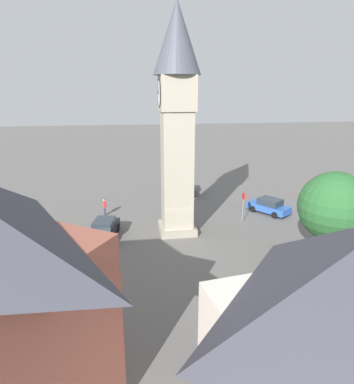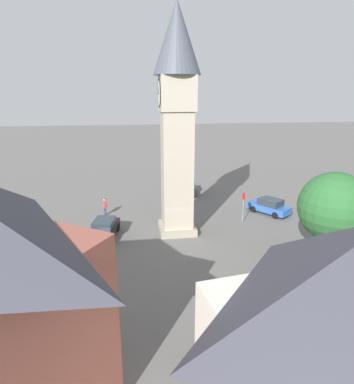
# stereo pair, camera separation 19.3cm
# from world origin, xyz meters

# --- Properties ---
(ground_plane) EXTENTS (200.00, 200.00, 0.00)m
(ground_plane) POSITION_xyz_m (0.00, 0.00, 0.00)
(ground_plane) COLOR #605E5B
(clock_tower) EXTENTS (3.64, 3.64, 18.24)m
(clock_tower) POSITION_xyz_m (0.00, 0.00, 10.62)
(clock_tower) COLOR gray
(clock_tower) RESTS_ON ground
(car_blue_kerb) EXTENTS (4.28, 2.13, 1.53)m
(car_blue_kerb) POSITION_xyz_m (11.03, -2.88, 0.76)
(car_blue_kerb) COLOR black
(car_blue_kerb) RESTS_ON ground
(car_silver_kerb) EXTENTS (4.36, 3.73, 1.53)m
(car_silver_kerb) POSITION_xyz_m (3.10, -9.63, 0.76)
(car_silver_kerb) COLOR #2D5BB7
(car_silver_kerb) RESTS_ON ground
(car_red_corner) EXTENTS (4.38, 2.45, 1.53)m
(car_red_corner) POSITION_xyz_m (-0.22, 6.07, 0.76)
(car_red_corner) COLOR black
(car_red_corner) RESTS_ON ground
(car_white_side) EXTENTS (3.81, 4.32, 1.53)m
(car_white_side) POSITION_xyz_m (-6.98, 11.81, 0.76)
(car_white_side) COLOR gold
(car_white_side) RESTS_ON ground
(pedestrian) EXTENTS (0.51, 0.36, 1.69)m
(pedestrian) POSITION_xyz_m (4.94, 6.34, 1.01)
(pedestrian) COLOR #2D3351
(pedestrian) RESTS_ON ground
(tree) EXTENTS (4.75, 4.75, 6.52)m
(tree) POSITION_xyz_m (-7.03, -9.62, 4.13)
(tree) COLOR brown
(tree) RESTS_ON ground
(road_sign) EXTENTS (0.60, 0.07, 2.80)m
(road_sign) POSITION_xyz_m (1.22, -6.28, 1.90)
(road_sign) COLOR gray
(road_sign) RESTS_ON ground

